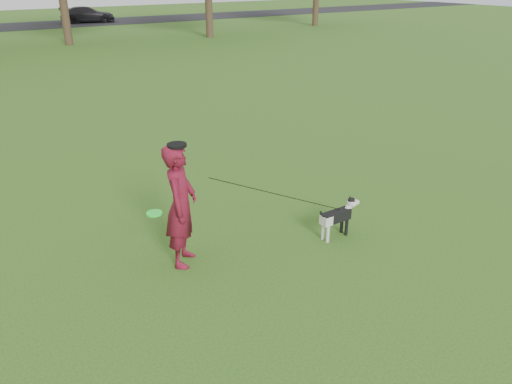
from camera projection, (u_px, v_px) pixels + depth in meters
ground at (255, 241)px, 8.45m from camera, size 120.00×120.00×0.00m
man at (181, 206)px, 7.48m from camera, size 0.81×0.84×1.94m
dog at (339, 214)px, 8.46m from camera, size 0.89×0.18×0.68m
car_right at (87, 14)px, 43.21m from camera, size 4.86×2.98×1.32m
man_held_items at (280, 195)px, 8.00m from camera, size 3.28×0.87×1.50m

